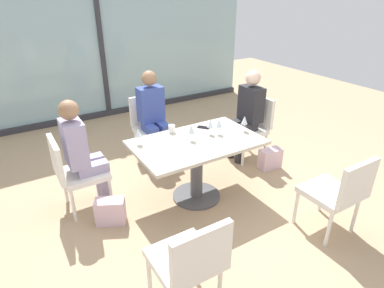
# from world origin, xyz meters

# --- Properties ---
(ground_plane) EXTENTS (12.00, 12.00, 0.00)m
(ground_plane) POSITION_xyz_m (0.00, 0.00, 0.00)
(ground_plane) COLOR tan
(window_wall_backdrop) EXTENTS (5.99, 0.10, 2.70)m
(window_wall_backdrop) POSITION_xyz_m (0.00, 3.20, 1.21)
(window_wall_backdrop) COLOR #96B7BC
(window_wall_backdrop) RESTS_ON ground_plane
(dining_table_main) EXTENTS (1.39, 0.85, 0.73)m
(dining_table_main) POSITION_xyz_m (0.00, 0.00, 0.55)
(dining_table_main) COLOR #BCB29E
(dining_table_main) RESTS_ON ground_plane
(chair_near_window) EXTENTS (0.46, 0.51, 0.87)m
(chair_near_window) POSITION_xyz_m (0.00, 1.23, 0.50)
(chair_near_window) COLOR silver
(chair_near_window) RESTS_ON ground_plane
(chair_far_left) EXTENTS (0.50, 0.46, 0.87)m
(chair_far_left) POSITION_xyz_m (-1.23, 0.49, 0.50)
(chair_far_left) COLOR silver
(chair_far_left) RESTS_ON ground_plane
(chair_far_right) EXTENTS (0.50, 0.46, 0.87)m
(chair_far_right) POSITION_xyz_m (1.23, 0.49, 0.50)
(chair_far_right) COLOR silver
(chair_far_right) RESTS_ON ground_plane
(chair_front_right) EXTENTS (0.46, 0.50, 0.87)m
(chair_front_right) POSITION_xyz_m (0.83, -1.23, 0.50)
(chair_front_right) COLOR silver
(chair_front_right) RESTS_ON ground_plane
(chair_front_left) EXTENTS (0.46, 0.50, 0.87)m
(chair_front_left) POSITION_xyz_m (-0.83, -1.23, 0.50)
(chair_front_left) COLOR silver
(chair_front_left) RESTS_ON ground_plane
(person_near_window) EXTENTS (0.34, 0.39, 1.26)m
(person_near_window) POSITION_xyz_m (-0.00, 1.12, 0.70)
(person_near_window) COLOR #384C9E
(person_near_window) RESTS_ON ground_plane
(person_far_left) EXTENTS (0.39, 0.34, 1.26)m
(person_far_left) POSITION_xyz_m (-1.12, 0.49, 0.70)
(person_far_left) COLOR #9E93B7
(person_far_left) RESTS_ON ground_plane
(person_far_right) EXTENTS (0.39, 0.34, 1.26)m
(person_far_right) POSITION_xyz_m (1.12, 0.49, 0.70)
(person_far_right) COLOR #28282D
(person_far_right) RESTS_ON ground_plane
(wine_glass_0) EXTENTS (0.07, 0.07, 0.18)m
(wine_glass_0) POSITION_xyz_m (-0.04, 0.04, 0.86)
(wine_glass_0) COLOR silver
(wine_glass_0) RESTS_ON dining_table_main
(wine_glass_1) EXTENTS (0.07, 0.07, 0.18)m
(wine_glass_1) POSITION_xyz_m (-0.57, 0.25, 0.86)
(wine_glass_1) COLOR silver
(wine_glass_1) RESTS_ON dining_table_main
(wine_glass_2) EXTENTS (0.07, 0.07, 0.18)m
(wine_glass_2) POSITION_xyz_m (0.61, -0.06, 0.86)
(wine_glass_2) COLOR silver
(wine_glass_2) RESTS_ON dining_table_main
(wine_glass_3) EXTENTS (0.07, 0.07, 0.18)m
(wine_glass_3) POSITION_xyz_m (0.22, 0.07, 0.86)
(wine_glass_3) COLOR silver
(wine_glass_3) RESTS_ON dining_table_main
(wine_glass_4) EXTENTS (0.07, 0.07, 0.18)m
(wine_glass_4) POSITION_xyz_m (0.31, 0.02, 0.86)
(wine_glass_4) COLOR silver
(wine_glass_4) RESTS_ON dining_table_main
(coffee_cup) EXTENTS (0.08, 0.08, 0.09)m
(coffee_cup) POSITION_xyz_m (-0.12, 0.34, 0.78)
(coffee_cup) COLOR white
(coffee_cup) RESTS_ON dining_table_main
(cell_phone_on_table) EXTENTS (0.14, 0.16, 0.01)m
(cell_phone_on_table) POSITION_xyz_m (0.26, 0.27, 0.73)
(cell_phone_on_table) COLOR black
(cell_phone_on_table) RESTS_ON dining_table_main
(handbag_0) EXTENTS (0.31, 0.18, 0.28)m
(handbag_0) POSITION_xyz_m (0.03, 0.76, 0.14)
(handbag_0) COLOR #232328
(handbag_0) RESTS_ON ground_plane
(handbag_1) EXTENTS (0.34, 0.28, 0.28)m
(handbag_1) POSITION_xyz_m (-1.01, 0.07, 0.14)
(handbag_1) COLOR beige
(handbag_1) RESTS_ON ground_plane
(handbag_2) EXTENTS (0.31, 0.19, 0.28)m
(handbag_2) POSITION_xyz_m (1.21, 0.05, 0.14)
(handbag_2) COLOR beige
(handbag_2) RESTS_ON ground_plane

